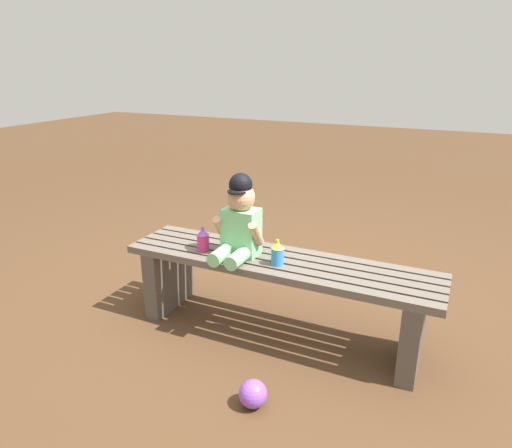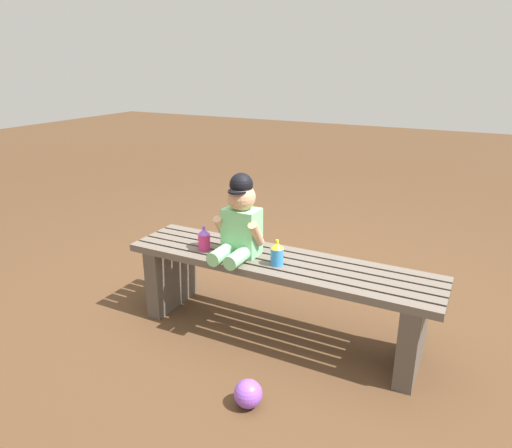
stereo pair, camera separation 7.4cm
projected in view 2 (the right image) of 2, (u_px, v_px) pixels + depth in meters
The scene contains 6 objects.
ground_plane at pixel (277, 332), 2.35m from camera, with size 16.00×16.00×0.00m, color #4C331E.
park_bench at pixel (278, 284), 2.26m from camera, with size 1.53×0.35×0.40m.
child_figure at pixel (240, 221), 2.21m from camera, with size 0.23×0.27×0.40m.
sippy_cup_left at pixel (204, 239), 2.31m from camera, with size 0.06×0.06×0.12m.
sippy_cup_right at pixel (277, 253), 2.13m from camera, with size 0.06×0.06×0.12m.
toy_ball at pixel (248, 394), 1.83m from camera, with size 0.11×0.11×0.11m, color #8C4CCC.
Camera 2 is at (0.83, -1.85, 1.30)m, focal length 32.57 mm.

